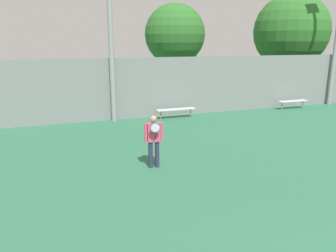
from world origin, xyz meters
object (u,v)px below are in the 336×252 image
bench_courtside_near (293,101)px  bench_courtside_far (176,110)px  tree_green_tall (175,35)px  tree_green_broad (291,32)px  tennis_player (154,138)px

bench_courtside_near → bench_courtside_far: same height
tree_green_tall → tree_green_broad: (8.30, -1.94, 0.23)m
tree_green_tall → tree_green_broad: 8.53m
tree_green_tall → tree_green_broad: bearing=-13.1°
bench_courtside_far → tree_green_broad: size_ratio=0.28×
bench_courtside_near → tree_green_tall: (-4.85, 6.86, 3.87)m
tree_green_broad → tennis_player: bearing=-141.3°
tree_green_tall → bench_courtside_near: bearing=-54.8°
tennis_player → tree_green_tall: (5.56, 13.04, 3.37)m
tree_green_tall → tree_green_broad: tree_green_broad is taller
bench_courtside_near → bench_courtside_far: size_ratio=0.91×
bench_courtside_far → tree_green_tall: bearing=70.0°
bench_courtside_near → tree_green_tall: tree_green_tall is taller
tennis_player → bench_courtside_near: size_ratio=0.89×
bench_courtside_near → tennis_player: bearing=-149.3°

